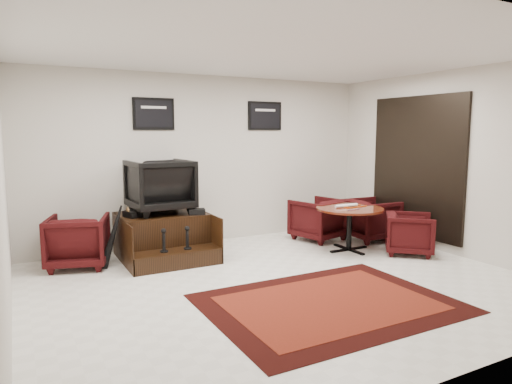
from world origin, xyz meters
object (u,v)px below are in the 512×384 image
(shine_chair, at_px, (160,183))
(meeting_table, at_px, (350,213))
(armchair_side, at_px, (78,239))
(shine_podium, at_px, (164,237))
(table_chair_back, at_px, (318,217))
(table_chair_corner, at_px, (410,232))
(table_chair_window, at_px, (371,217))

(shine_chair, relative_size, meeting_table, 0.86)
(armchair_side, xyz_separation_m, meeting_table, (3.90, -1.08, 0.20))
(shine_podium, bearing_deg, shine_chair, 90.00)
(table_chair_back, xyz_separation_m, table_chair_corner, (0.69, -1.43, -0.05))
(armchair_side, xyz_separation_m, table_chair_corner, (4.59, -1.67, -0.05))
(shine_chair, distance_m, armchair_side, 1.39)
(table_chair_window, distance_m, table_chair_corner, 0.99)
(table_chair_back, distance_m, table_chair_window, 0.92)
(shine_chair, bearing_deg, table_chair_back, 171.26)
(table_chair_back, bearing_deg, table_chair_corner, 101.88)
(table_chair_window, xyz_separation_m, table_chair_corner, (-0.11, -0.99, -0.05))
(meeting_table, distance_m, table_chair_corner, 0.95)
(table_chair_corner, bearing_deg, armchair_side, 111.73)
(shine_chair, bearing_deg, shine_podium, 87.49)
(table_chair_corner, bearing_deg, table_chair_window, 35.35)
(shine_podium, height_order, table_chair_window, table_chair_window)
(table_chair_window, bearing_deg, meeting_table, 118.61)
(shine_podium, relative_size, table_chair_corner, 1.89)
(table_chair_back, distance_m, table_chair_corner, 1.59)
(table_chair_back, xyz_separation_m, table_chair_window, (0.81, -0.44, -0.00))
(shine_podium, height_order, meeting_table, meeting_table)
(shine_chair, relative_size, table_chair_corner, 1.30)
(meeting_table, relative_size, table_chair_window, 1.33)
(meeting_table, bearing_deg, shine_podium, 159.94)
(shine_chair, xyz_separation_m, table_chair_window, (3.51, -0.74, -0.71))
(shine_chair, height_order, armchair_side, shine_chair)
(shine_podium, height_order, table_chair_corner, table_chair_corner)
(table_chair_back, bearing_deg, shine_chair, -20.26)
(meeting_table, distance_m, table_chair_back, 0.86)
(shine_chair, distance_m, table_chair_window, 3.66)
(shine_chair, distance_m, table_chair_corner, 3.89)
(shine_chair, xyz_separation_m, armchair_side, (-1.19, -0.05, -0.71))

